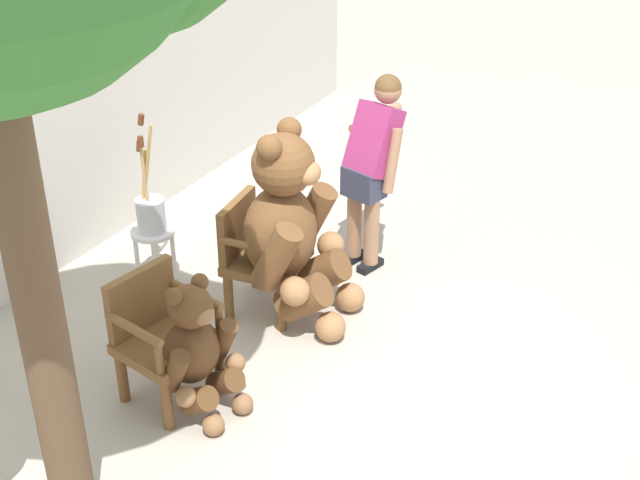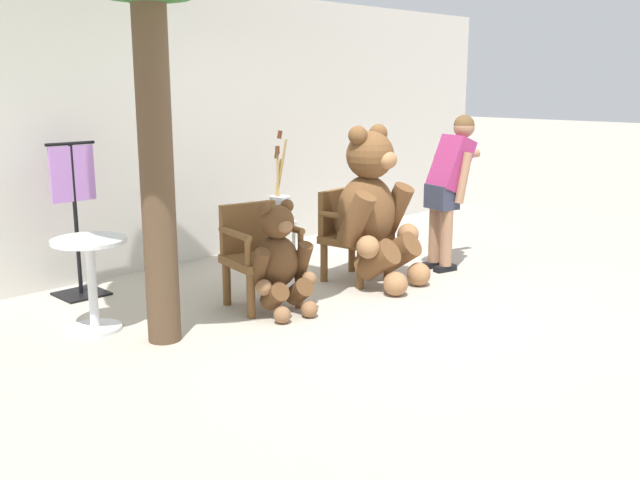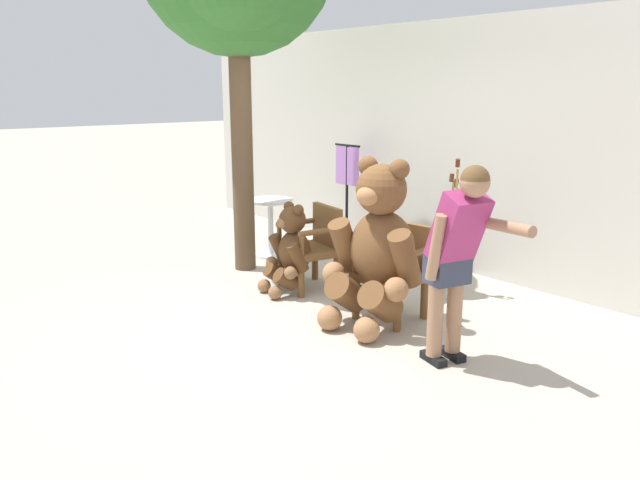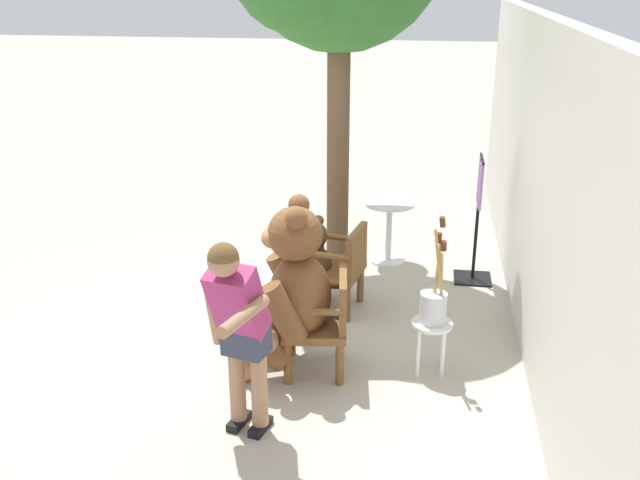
{
  "view_description": "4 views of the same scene",
  "coord_description": "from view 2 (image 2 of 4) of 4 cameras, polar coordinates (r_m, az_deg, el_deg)",
  "views": [
    {
      "loc": [
        -4.12,
        -2.47,
        3.75
      ],
      "look_at": [
        0.4,
        0.02,
        0.82
      ],
      "focal_mm": 50.0,
      "sensor_mm": 36.0,
      "label": 1
    },
    {
      "loc": [
        -4.35,
        -3.86,
        1.86
      ],
      "look_at": [
        -0.37,
        0.09,
        0.62
      ],
      "focal_mm": 40.0,
      "sensor_mm": 36.0,
      "label": 2
    },
    {
      "loc": [
        4.28,
        -3.41,
        2.07
      ],
      "look_at": [
        0.28,
        -0.01,
        0.77
      ],
      "focal_mm": 35.0,
      "sensor_mm": 36.0,
      "label": 3
    },
    {
      "loc": [
        5.78,
        1.41,
        3.16
      ],
      "look_at": [
        -0.09,
        0.51,
        0.91
      ],
      "focal_mm": 40.0,
      "sensor_mm": 36.0,
      "label": 4
    }
  ],
  "objects": [
    {
      "name": "wooden_chair_left",
      "position": [
        6.03,
        -4.96,
        -0.97
      ],
      "size": [
        0.65,
        0.61,
        0.86
      ],
      "color": "brown",
      "rests_on": "ground"
    },
    {
      "name": "clothing_display_stand",
      "position": [
        6.59,
        -18.97,
        1.83
      ],
      "size": [
        0.44,
        0.4,
        1.36
      ],
      "color": "black",
      "rests_on": "ground"
    },
    {
      "name": "teddy_bear_small",
      "position": [
        5.81,
        -3.26,
        -1.52
      ],
      "size": [
        0.58,
        0.57,
        0.93
      ],
      "color": "brown",
      "rests_on": "ground"
    },
    {
      "name": "teddy_bear_large",
      "position": [
        6.61,
        4.28,
        2.59
      ],
      "size": [
        0.91,
        0.89,
        1.49
      ],
      "color": "brown",
      "rests_on": "ground"
    },
    {
      "name": "ground_plane",
      "position": [
        6.11,
        3.12,
        -5.25
      ],
      "size": [
        60.0,
        60.0,
        0.0
      ],
      "primitive_type": "plane",
      "color": "#B2A899"
    },
    {
      "name": "round_side_table",
      "position": [
        5.65,
        -17.82,
        -2.6
      ],
      "size": [
        0.56,
        0.56,
        0.72
      ],
      "color": "silver",
      "rests_on": "ground"
    },
    {
      "name": "white_stool",
      "position": [
        7.39,
        -3.2,
        0.72
      ],
      "size": [
        0.34,
        0.34,
        0.46
      ],
      "color": "white",
      "rests_on": "ground"
    },
    {
      "name": "person_visitor",
      "position": [
        7.25,
        10.35,
        4.81
      ],
      "size": [
        0.82,
        0.48,
        1.55
      ],
      "color": "black",
      "rests_on": "ground"
    },
    {
      "name": "wooden_chair_right",
      "position": [
        6.82,
        2.49,
        0.64
      ],
      "size": [
        0.62,
        0.59,
        0.86
      ],
      "color": "brown",
      "rests_on": "ground"
    },
    {
      "name": "back_wall",
      "position": [
        7.64,
        -10.46,
        8.83
      ],
      "size": [
        10.0,
        0.16,
        2.8
      ],
      "primitive_type": "cube",
      "color": "beige",
      "rests_on": "ground"
    },
    {
      "name": "brush_bucket",
      "position": [
        7.35,
        -3.24,
        2.85
      ],
      "size": [
        0.22,
        0.22,
        0.93
      ],
      "color": "silver",
      "rests_on": "white_stool"
    }
  ]
}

